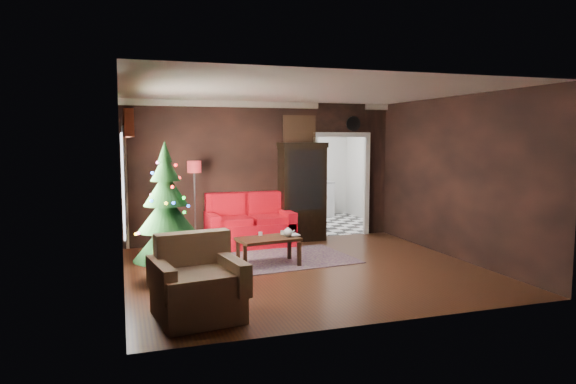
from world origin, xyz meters
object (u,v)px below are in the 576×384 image
object	(u,v)px
coffee_table	(268,251)
christmas_tree	(166,210)
loveseat	(250,220)
teapot	(288,232)
floor_lamp	(195,205)
wall_clock	(353,124)
armchair	(197,279)
curio_cabinet	(302,194)
kitchen_table	(308,211)

from	to	relation	value
coffee_table	christmas_tree	bearing A→B (deg)	-164.51
loveseat	teapot	bearing A→B (deg)	-81.24
floor_lamp	christmas_tree	world-z (taller)	christmas_tree
loveseat	christmas_tree	distance (m)	2.73
teapot	wall_clock	size ratio (longest dim) A/B	0.52
loveseat	armchair	xyz separation A→B (m)	(-1.55, -3.74, -0.04)
armchair	coffee_table	xyz separation A→B (m)	(1.47, 2.17, -0.23)
christmas_tree	wall_clock	distance (m)	4.94
curio_cabinet	armchair	distance (m)	4.82
armchair	kitchen_table	xyz separation A→B (m)	(3.35, 5.39, -0.08)
christmas_tree	wall_clock	size ratio (longest dim) A/B	5.81
wall_clock	kitchen_table	world-z (taller)	wall_clock
floor_lamp	curio_cabinet	bearing A→B (deg)	3.97
christmas_tree	coffee_table	distance (m)	1.90
armchair	loveseat	bearing A→B (deg)	58.48
armchair	wall_clock	distance (m)	6.00
coffee_table	teapot	xyz separation A→B (m)	(0.33, -0.04, 0.30)
loveseat	curio_cabinet	world-z (taller)	curio_cabinet
christmas_tree	kitchen_table	size ratio (longest dim) A/B	2.48
kitchen_table	loveseat	bearing A→B (deg)	-137.49
christmas_tree	teapot	distance (m)	2.10
teapot	curio_cabinet	bearing A→B (deg)	63.75
loveseat	christmas_tree	bearing A→B (deg)	-130.59
kitchen_table	teapot	bearing A→B (deg)	-115.46
wall_clock	kitchen_table	xyz separation A→B (m)	(-0.55, 1.25, -2.00)
curio_cabinet	wall_clock	xyz separation A→B (m)	(1.20, 0.18, 1.43)
floor_lamp	teapot	distance (m)	2.14
curio_cabinet	armchair	world-z (taller)	curio_cabinet
loveseat	armchair	distance (m)	4.05
loveseat	curio_cabinet	xyz separation A→B (m)	(1.15, 0.22, 0.45)
floor_lamp	coffee_table	size ratio (longest dim) A/B	1.69
christmas_tree	wall_clock	bearing A→B (deg)	30.71
loveseat	wall_clock	distance (m)	3.04
floor_lamp	wall_clock	distance (m)	3.74
teapot	armchair	bearing A→B (deg)	-130.10
floor_lamp	teapot	bearing A→B (deg)	-52.49
curio_cabinet	kitchen_table	bearing A→B (deg)	65.56
floor_lamp	armchair	size ratio (longest dim) A/B	1.69
loveseat	teapot	size ratio (longest dim) A/B	10.22
loveseat	kitchen_table	bearing A→B (deg)	42.51
coffee_table	armchair	bearing A→B (deg)	-124.04
curio_cabinet	wall_clock	distance (m)	1.88
floor_lamp	christmas_tree	xyz separation A→B (m)	(-0.70, -2.10, 0.22)
wall_clock	coffee_table	bearing A→B (deg)	-140.99
floor_lamp	armchair	bearing A→B (deg)	-97.62
armchair	curio_cabinet	bearing A→B (deg)	46.71
curio_cabinet	christmas_tree	world-z (taller)	christmas_tree
coffee_table	kitchen_table	world-z (taller)	kitchen_table
curio_cabinet	coffee_table	size ratio (longest dim) A/B	1.94
armchair	teapot	world-z (taller)	armchair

